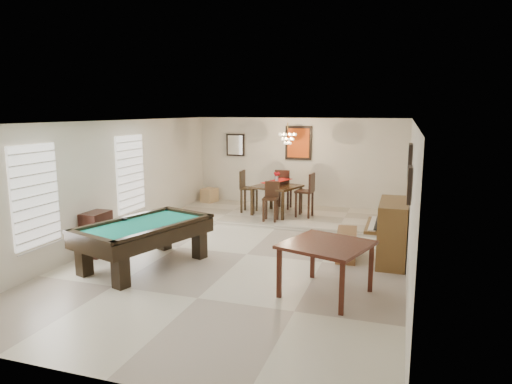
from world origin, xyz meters
The scene contains 26 objects.
ground_plane centered at (0.00, 0.00, -0.01)m, with size 6.00×9.00×0.02m, color beige.
wall_back centered at (0.00, 4.50, 1.30)m, with size 6.00×0.04×2.60m, color silver.
wall_front centered at (0.00, -4.50, 1.30)m, with size 6.00×0.04×2.60m, color silver.
wall_left centered at (-3.00, 0.00, 1.30)m, with size 0.04×9.00×2.60m, color silver.
wall_right centered at (3.00, 0.00, 1.30)m, with size 0.04×9.00×2.60m, color silver.
ceiling centered at (0.00, 0.00, 2.60)m, with size 6.00×9.00×0.04m, color white.
dining_step centered at (0.00, 3.25, 0.06)m, with size 6.00×2.50×0.12m, color beige.
window_left_front centered at (-2.97, -2.20, 1.40)m, with size 0.06×1.00×1.70m, color white.
window_left_rear centered at (-2.97, 0.60, 1.40)m, with size 0.06×1.00×1.70m, color white.
pool_table centered at (-1.53, -1.22, 0.39)m, with size 1.27×2.34×0.78m, color black, non-canonical shape.
square_table centered at (1.81, -1.50, 0.41)m, with size 1.19×1.19×0.82m, color #35150D, non-canonical shape.
upright_piano centered at (2.59, 0.46, 0.57)m, with size 0.77×1.38×1.15m, color brown, non-canonical shape.
piano_bench centered at (1.90, 0.41, 0.26)m, with size 0.37×0.95×0.53m, color brown.
apothecary_chest centered at (-2.78, -0.93, 0.43)m, with size 0.38×0.57×0.86m, color black.
dining_table centered at (-0.25, 3.09, 0.56)m, with size 1.06×1.06×0.88m, color black, non-canonical shape.
flower_vase centered at (-0.25, 3.09, 1.13)m, with size 0.15×0.15×0.25m, color #A10D15, non-canonical shape.
dining_chair_south centered at (-0.20, 2.36, 0.60)m, with size 0.36×0.36×0.96m, color black, non-canonical shape.
dining_chair_north centered at (-0.26, 3.88, 0.67)m, with size 0.40×0.40×1.09m, color black, non-canonical shape.
dining_chair_west centered at (-1.02, 3.13, 0.68)m, with size 0.41×0.41×1.11m, color black, non-canonical shape.
dining_chair_east centered at (0.50, 3.06, 0.68)m, with size 0.42×0.42×1.13m, color black, non-canonical shape.
corner_bench centered at (-2.59, 4.07, 0.32)m, with size 0.36×0.45×0.40m, color tan.
chandelier centered at (0.00, 3.20, 2.20)m, with size 0.44×0.44×0.60m, color #FFE5B2, non-canonical shape.
back_painting centered at (0.00, 4.46, 1.90)m, with size 0.75×0.06×0.95m, color #D84C14.
back_mirror centered at (-1.90, 4.46, 1.80)m, with size 0.55×0.06×0.65m, color white.
right_picture_upper centered at (2.96, 0.30, 1.90)m, with size 0.06×0.55×0.65m, color slate.
right_picture_lower centered at (2.96, -1.00, 1.70)m, with size 0.06×0.45×0.55m, color gray.
Camera 1 is at (2.86, -8.16, 2.80)m, focal length 32.00 mm.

